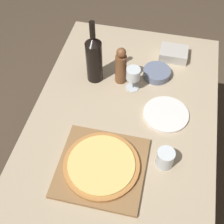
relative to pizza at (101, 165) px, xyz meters
The scene contains 11 objects.
ground_plane 0.83m from the pizza, 83.07° to the left, with size 12.00×12.00×0.00m, color #4C3D2D.
dining_table 0.33m from the pizza, 83.07° to the left, with size 0.91×1.39×0.75m.
cutting_board 0.02m from the pizza, ahead, with size 0.38×0.37×0.02m.
pizza is the anchor object (origin of this frame).
wine_bottle 0.56m from the pizza, 107.50° to the left, with size 0.08×0.08×0.36m.
pepper_mill 0.54m from the pizza, 92.95° to the left, with size 0.06×0.06×0.22m.
wine_glass 0.51m from the pizza, 84.90° to the left, with size 0.07×0.07×0.13m.
small_bowl 0.64m from the pizza, 75.63° to the left, with size 0.15×0.15×0.04m.
drinking_tumbler 0.28m from the pizza, 17.77° to the left, with size 0.08×0.08×0.09m.
dinner_plate 0.43m from the pizza, 55.95° to the left, with size 0.23×0.23×0.01m.
food_container 0.82m from the pizza, 73.61° to the left, with size 0.16×0.12×0.06m.
Camera 1 is at (0.15, -0.92, 1.97)m, focal length 50.00 mm.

